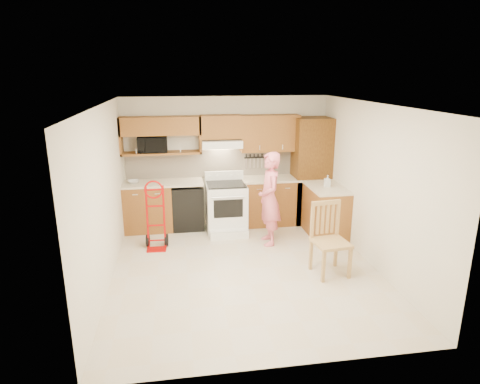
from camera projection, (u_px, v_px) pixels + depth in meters
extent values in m
cube|color=beige|center=(245.00, 269.00, 6.40)|extent=(4.00, 4.50, 0.02)
cube|color=white|center=(246.00, 104.00, 5.70)|extent=(4.00, 4.50, 0.02)
cube|color=beige|center=(226.00, 160.00, 8.20)|extent=(4.00, 0.02, 2.50)
cube|color=beige|center=(285.00, 257.00, 3.91)|extent=(4.00, 0.02, 2.50)
cube|color=beige|center=(103.00, 198.00, 5.75)|extent=(0.02, 4.50, 2.50)
cube|color=beige|center=(374.00, 186.00, 6.35)|extent=(0.02, 4.50, 2.50)
cube|color=beige|center=(227.00, 163.00, 8.19)|extent=(3.92, 0.03, 0.55)
cube|color=brown|center=(148.00, 207.00, 7.90)|extent=(0.90, 0.60, 0.90)
cube|color=black|center=(188.00, 207.00, 8.01)|extent=(0.60, 0.60, 0.85)
cube|color=brown|center=(270.00, 201.00, 8.25)|extent=(1.14, 0.60, 0.90)
cube|color=beige|center=(163.00, 183.00, 7.81)|extent=(1.50, 0.63, 0.04)
cube|color=beige|center=(270.00, 179.00, 8.12)|extent=(1.14, 0.63, 0.04)
cube|color=brown|center=(325.00, 212.00, 7.62)|extent=(0.60, 1.00, 0.90)
cube|color=beige|center=(327.00, 188.00, 7.48)|extent=(0.63, 1.00, 0.04)
cube|color=brown|center=(311.00, 171.00, 8.20)|extent=(0.70, 0.60, 2.10)
cube|color=brown|center=(160.00, 126.00, 7.64)|extent=(1.50, 0.33, 0.34)
cube|color=brown|center=(162.00, 153.00, 7.78)|extent=(1.50, 0.33, 0.04)
cube|color=brown|center=(221.00, 127.00, 7.82)|extent=(0.76, 0.33, 0.44)
cube|color=brown|center=(270.00, 133.00, 8.00)|extent=(1.14, 0.33, 0.70)
cube|color=white|center=(222.00, 144.00, 7.84)|extent=(0.76, 0.46, 0.14)
imported|color=black|center=(153.00, 144.00, 7.71)|extent=(0.54, 0.37, 0.30)
imported|color=#E36879|center=(269.00, 199.00, 7.16)|extent=(0.41, 0.61, 1.64)
imported|color=white|center=(327.00, 181.00, 7.45)|extent=(0.10, 0.10, 0.21)
imported|color=white|center=(134.00, 182.00, 7.72)|extent=(0.25, 0.25, 0.05)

